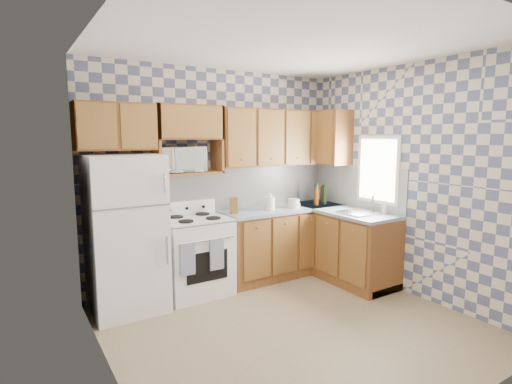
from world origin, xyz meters
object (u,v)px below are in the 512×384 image
Objects in this scene: stove_body at (195,257)px; microwave at (179,159)px; refrigerator at (126,234)px; electric_kettle at (270,204)px.

microwave is at bearing 117.37° from stove_body.
refrigerator is 1.87× the size of stove_body.
refrigerator reaches higher than stove_body.
stove_body is 1.18m from electric_kettle.
refrigerator is at bearing 179.54° from electric_kettle.
microwave reaches higher than refrigerator.
electric_kettle is (1.13, -0.23, -0.60)m from microwave.
microwave is at bearing 168.76° from electric_kettle.
stove_body is at bearing -62.41° from microwave.
stove_body is (0.80, 0.03, -0.39)m from refrigerator.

